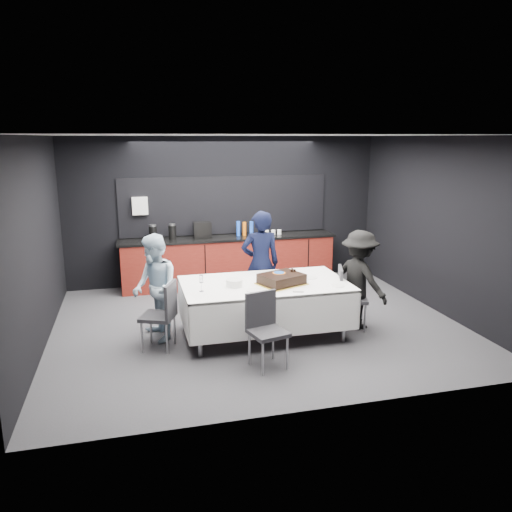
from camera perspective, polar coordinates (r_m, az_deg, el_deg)
The scene contains 18 objects.
ground at distance 7.64m, azimuth 0.19°, elevation -7.85°, with size 6.00×6.00×0.00m, color #3E3E43.
room_shell at distance 7.18m, azimuth 0.20°, elevation 6.11°, with size 6.04×5.04×2.82m.
kitchenette at distance 9.55m, azimuth -3.23°, elevation -0.12°, with size 4.10×0.64×2.05m.
party_table at distance 7.07m, azimuth 1.00°, elevation -4.14°, with size 2.32×1.32×0.78m.
cake_assembly at distance 6.94m, azimuth 2.94°, elevation -2.65°, with size 0.74×0.67×0.18m.
plate_stack at distance 6.84m, azimuth -2.50°, elevation -3.08°, with size 0.23×0.23×0.10m, color white.
loose_plate_near at distance 6.67m, azimuth -0.22°, elevation -3.92°, with size 0.21×0.21×0.01m, color white.
loose_plate_right_a at distance 7.30m, azimuth 6.24°, elevation -2.47°, with size 0.20×0.20×0.01m, color white.
loose_plate_right_b at distance 6.97m, azimuth 9.30°, elevation -3.35°, with size 0.19×0.19×0.01m, color white.
loose_plate_far at distance 7.52m, azimuth 1.07°, elevation -1.92°, with size 0.18×0.18×0.01m, color white.
fork_pile at distance 6.64m, azimuth 4.85°, elevation -3.99°, with size 0.14×0.09×0.02m, color white.
champagne_flute at distance 6.62m, azimuth -6.28°, elevation -2.74°, with size 0.06×0.06×0.22m.
chair_left at distance 6.75m, azimuth -10.54°, elevation -6.18°, with size 0.55×0.55×0.92m.
chair_right at distance 7.48m, azimuth 10.39°, elevation -4.21°, with size 0.53×0.53×0.92m.
chair_near at distance 6.18m, azimuth 1.03°, elevation -7.80°, with size 0.51×0.51×0.92m.
person_center at distance 7.81m, azimuth 0.51°, elevation -0.91°, with size 0.61×0.40×1.68m, color black.
person_left at distance 7.01m, azimuth -11.47°, elevation -3.63°, with size 0.73×0.57×1.50m, color silver.
person_right at distance 7.49m, azimuth 11.70°, elevation -2.67°, with size 0.95×0.54×1.47m, color black.
Camera 1 is at (-1.78, -6.90, 2.77)m, focal length 35.00 mm.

